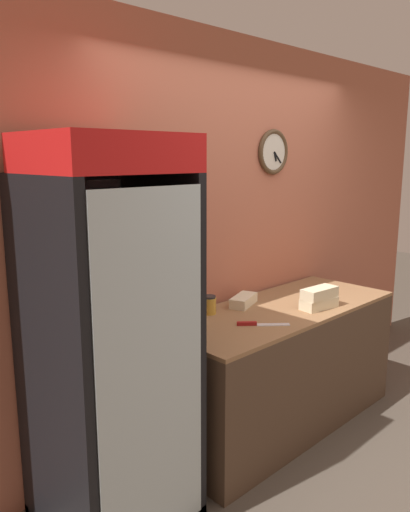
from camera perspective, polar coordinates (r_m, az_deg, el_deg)
ground_plane at (r=3.46m, az=21.30°, el=-22.61°), size 14.00×14.00×0.00m
wall_back at (r=3.65m, az=3.67°, el=2.91°), size 5.20×0.09×2.70m
prep_counter at (r=3.65m, az=8.39°, el=-12.29°), size 1.87×0.73×0.86m
beverage_cooler at (r=2.58m, az=-11.53°, el=-7.05°), size 0.70×0.69×1.99m
sandwich_stack_bottom at (r=3.52m, az=12.90°, el=-5.28°), size 0.29×0.15×0.07m
sandwich_stack_middle at (r=3.50m, az=12.95°, el=-4.14°), size 0.28×0.14×0.07m
sandwich_flat_left at (r=3.09m, az=-2.07°, el=-7.42°), size 0.32×0.21×0.06m
sandwich_flat_right at (r=3.51m, az=4.43°, el=-5.08°), size 0.29×0.20×0.07m
chefs_knife at (r=3.12m, az=5.82°, el=-7.73°), size 0.27×0.24×0.02m
condiment_jar at (r=3.31m, az=0.49°, el=-5.61°), size 0.09×0.09×0.12m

